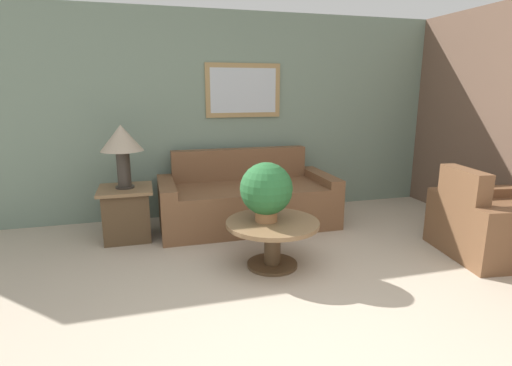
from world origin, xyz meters
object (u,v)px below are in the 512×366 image
object	(u,v)px
side_table	(127,213)
coffee_table	(272,234)
table_lamp	(122,142)
couch_main	(247,201)
armchair	(494,226)
potted_plant_on_table	(266,190)

from	to	relation	value
side_table	coffee_table	bearing A→B (deg)	-40.14
side_table	table_lamp	distance (m)	0.79
side_table	couch_main	bearing A→B (deg)	4.46
couch_main	coffee_table	world-z (taller)	couch_main
couch_main	side_table	world-z (taller)	couch_main
armchair	potted_plant_on_table	bearing A→B (deg)	88.67
coffee_table	side_table	xyz separation A→B (m)	(-1.34, 1.13, -0.03)
potted_plant_on_table	couch_main	bearing A→B (deg)	84.18
coffee_table	armchair	bearing A→B (deg)	-8.47
side_table	potted_plant_on_table	size ratio (longest dim) A/B	1.06
side_table	potted_plant_on_table	bearing A→B (deg)	-40.64
couch_main	potted_plant_on_table	bearing A→B (deg)	-95.82
armchair	potted_plant_on_table	world-z (taller)	potted_plant_on_table
armchair	coffee_table	distance (m)	2.25
couch_main	table_lamp	bearing A→B (deg)	-175.54
couch_main	armchair	bearing A→B (deg)	-36.06
couch_main	potted_plant_on_table	size ratio (longest dim) A/B	3.82
side_table	table_lamp	size ratio (longest dim) A/B	0.85
side_table	potted_plant_on_table	distance (m)	1.75
couch_main	potted_plant_on_table	xyz separation A→B (m)	(-0.12, -1.21, 0.44)
coffee_table	side_table	distance (m)	1.75
armchair	side_table	world-z (taller)	armchair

